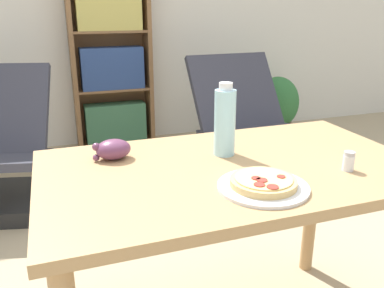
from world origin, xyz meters
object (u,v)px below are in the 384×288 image
object	(u,v)px
lounge_chair_far	(244,136)
potted_plant_floor	(276,107)
salt_shaker	(349,161)
bookshelf	(112,65)
pizza_on_plate	(263,184)
drink_bottle	(225,121)
grape_bunch	(113,149)

from	to	relation	value
lounge_chair_far	potted_plant_floor	world-z (taller)	lounge_chair_far
lounge_chair_far	potted_plant_floor	bearing A→B (deg)	43.11
salt_shaker	potted_plant_floor	distance (m)	2.73
bookshelf	salt_shaker	bearing A→B (deg)	-82.75
potted_plant_floor	pizza_on_plate	bearing A→B (deg)	-121.77
potted_plant_floor	lounge_chair_far	bearing A→B (deg)	-134.76
potted_plant_floor	drink_bottle	bearing A→B (deg)	-125.08
pizza_on_plate	lounge_chair_far	size ratio (longest dim) A/B	0.30
drink_bottle	bookshelf	world-z (taller)	bookshelf
pizza_on_plate	salt_shaker	bearing A→B (deg)	5.63
pizza_on_plate	grape_bunch	distance (m)	0.54
drink_bottle	bookshelf	distance (m)	2.43
grape_bunch	potted_plant_floor	distance (m)	2.83
salt_shaker	grape_bunch	bearing A→B (deg)	153.10
pizza_on_plate	salt_shaker	size ratio (longest dim) A/B	4.17
grape_bunch	potted_plant_floor	size ratio (longest dim) A/B	0.22
salt_shaker	pizza_on_plate	bearing A→B (deg)	-174.37
pizza_on_plate	bookshelf	xyz separation A→B (m)	(-0.02, 2.73, -0.02)
drink_bottle	grape_bunch	bearing A→B (deg)	167.55
salt_shaker	lounge_chair_far	distance (m)	1.85
drink_bottle	bookshelf	xyz separation A→B (m)	(-0.03, 2.43, -0.13)
salt_shaker	lounge_chair_far	xyz separation A→B (m)	(0.49, 1.71, -0.49)
pizza_on_plate	potted_plant_floor	bearing A→B (deg)	58.23
grape_bunch	salt_shaker	size ratio (longest dim) A/B	2.07
salt_shaker	bookshelf	world-z (taller)	bookshelf
drink_bottle	bookshelf	bearing A→B (deg)	90.65
pizza_on_plate	drink_bottle	xyz separation A→B (m)	(0.01, 0.30, 0.11)
lounge_chair_far	bookshelf	distance (m)	1.37
pizza_on_plate	grape_bunch	world-z (taller)	grape_bunch
pizza_on_plate	drink_bottle	size ratio (longest dim) A/B	1.03
potted_plant_floor	grape_bunch	bearing A→B (deg)	-132.48
lounge_chair_far	bookshelf	bearing A→B (deg)	128.13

